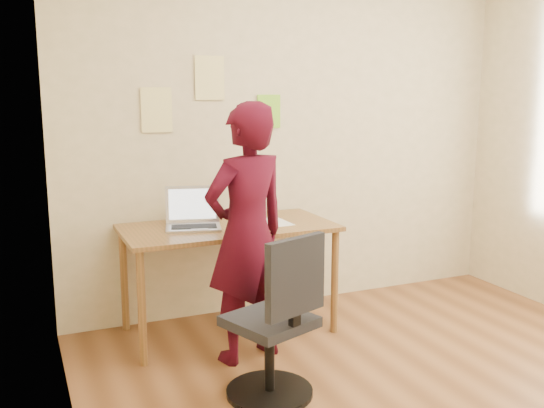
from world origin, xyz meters
name	(u,v)px	position (x,y,z in m)	size (l,w,h in m)	color
room	(448,148)	(0.00, 0.00, 1.35)	(3.58, 3.58, 2.78)	brown
desk	(228,238)	(-0.65, 1.38, 0.65)	(1.40, 0.70, 0.74)	brown
laptop	(193,219)	(-0.88, 1.43, 0.79)	(0.42, 0.39, 0.26)	#B4B4BC
paper_sheet	(272,222)	(-0.34, 1.36, 0.74)	(0.21, 0.30, 0.00)	white
phone	(269,227)	(-0.43, 1.21, 0.75)	(0.09, 0.14, 0.01)	black
wall_note_left	(157,110)	(-1.03, 1.74, 1.50)	(0.21, 0.00, 0.30)	#F6E993
wall_note_mid	(210,78)	(-0.65, 1.74, 1.71)	(0.21, 0.00, 0.30)	#F6E993
wall_note_right	(269,111)	(-0.21, 1.74, 1.48)	(0.18, 0.00, 0.24)	#86D730
office_chair	(277,330)	(-0.73, 0.40, 0.39)	(0.51, 0.52, 0.91)	black
person	(247,234)	(-0.69, 0.94, 0.78)	(0.57, 0.37, 1.57)	#3D0816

